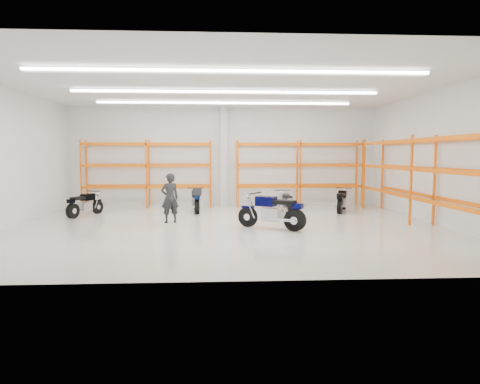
{
  "coord_description": "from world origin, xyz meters",
  "views": [
    {
      "loc": [
        -0.35,
        -13.75,
        2.35
      ],
      "look_at": [
        0.44,
        0.5,
        1.1
      ],
      "focal_mm": 32.0,
      "sensor_mm": 36.0,
      "label": 1
    }
  ],
  "objects": [
    {
      "name": "motorcycle_back_c",
      "position": [
        2.37,
        2.79,
        0.44
      ],
      "size": [
        0.63,
        1.89,
        0.93
      ],
      "color": "black",
      "rests_on": "ground"
    },
    {
      "name": "ground",
      "position": [
        0.0,
        0.0,
        0.0
      ],
      "size": [
        14.0,
        14.0,
        0.0
      ],
      "primitive_type": "plane",
      "color": "beige",
      "rests_on": "ground"
    },
    {
      "name": "pallet_racking_back_left",
      "position": [
        -3.4,
        5.48,
        1.79
      ],
      "size": [
        5.67,
        0.87,
        3.0
      ],
      "color": "#FF6100",
      "rests_on": "ground"
    },
    {
      "name": "structural_column",
      "position": [
        0.0,
        5.82,
        2.25
      ],
      "size": [
        0.32,
        0.32,
        4.5
      ],
      "primitive_type": "cube",
      "color": "white",
      "rests_on": "ground"
    },
    {
      "name": "motorcycle_back_b",
      "position": [
        -1.17,
        3.59,
        0.5
      ],
      "size": [
        0.65,
        2.05,
        1.05
      ],
      "color": "black",
      "rests_on": "ground"
    },
    {
      "name": "motorcycle_back_a",
      "position": [
        -5.4,
        2.7,
        0.44
      ],
      "size": [
        0.96,
        1.79,
        0.94
      ],
      "color": "black",
      "rests_on": "ground"
    },
    {
      "name": "pallet_racking_back_right",
      "position": [
        3.4,
        5.48,
        1.79
      ],
      "size": [
        5.67,
        0.87,
        3.0
      ],
      "color": "#FF6100",
      "rests_on": "ground"
    },
    {
      "name": "room_shell",
      "position": [
        0.0,
        0.03,
        3.28
      ],
      "size": [
        14.02,
        12.02,
        4.51
      ],
      "color": "white",
      "rests_on": "ground"
    },
    {
      "name": "motorcycle_back_d",
      "position": [
        4.79,
        3.4,
        0.45
      ],
      "size": [
        0.97,
        1.85,
        0.96
      ],
      "color": "black",
      "rests_on": "ground"
    },
    {
      "name": "motorcycle_main",
      "position": [
        1.46,
        -0.51,
        0.53
      ],
      "size": [
        2.04,
        1.39,
        1.14
      ],
      "color": "black",
      "rests_on": "ground"
    },
    {
      "name": "standing_man",
      "position": [
        -1.95,
        0.99,
        0.86
      ],
      "size": [
        0.74,
        0.62,
        1.71
      ],
      "primitive_type": "imported",
      "rotation": [
        0.0,
        0.0,
        3.55
      ],
      "color": "black",
      "rests_on": "ground"
    },
    {
      "name": "pallet_racking_side",
      "position": [
        6.48,
        0.0,
        1.81
      ],
      "size": [
        0.87,
        9.07,
        3.0
      ],
      "color": "#FF6100",
      "rests_on": "ground"
    }
  ]
}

